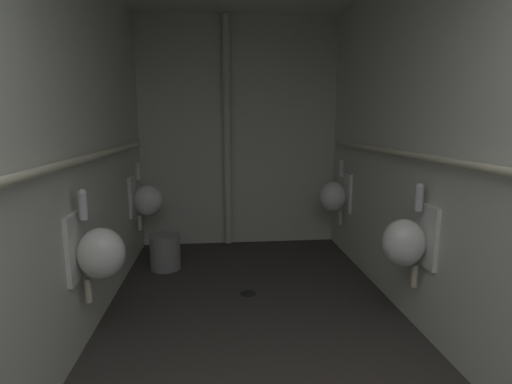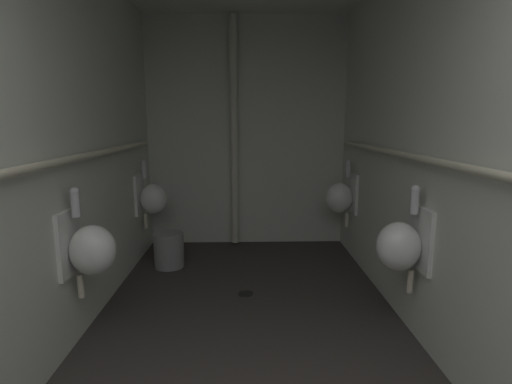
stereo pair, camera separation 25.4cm
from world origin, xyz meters
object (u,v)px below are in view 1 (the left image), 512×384
Objects in this scene: urinal_left_mid at (98,252)px; urinal_right_far at (335,196)px; urinal_left_far at (146,199)px; standpipe_back_wall at (227,134)px; floor_drain at (248,293)px; urinal_right_mid at (407,241)px; waste_bin at (165,252)px.

urinal_right_far is (2.09, 1.72, 0.00)m from urinal_left_mid.
urinal_right_far is (2.09, 0.00, 0.00)m from urinal_left_far.
urinal_left_mid is at bearing -112.30° from standpipe_back_wall.
standpipe_back_wall is (0.90, 0.47, 0.68)m from urinal_left_far.
floor_drain is (-1.06, -0.96, -0.69)m from urinal_right_far.
urinal_left_mid is 1.00× the size of urinal_right_mid.
urinal_left_far is 1.56m from floor_drain.
urinal_right_far is at bearing -21.46° from standpipe_back_wall.
urinal_left_mid is 1.00× the size of urinal_right_far.
floor_drain is (1.03, 0.76, -0.69)m from urinal_left_mid.
urinal_right_far reaches higher than floor_drain.
urinal_left_mid is at bearing -90.00° from urinal_left_far.
floor_drain is at bearing 145.16° from urinal_right_mid.
urinal_left_mid and urinal_left_far have the same top height.
urinal_right_mid is (2.09, -1.70, 0.00)m from urinal_left_far.
standpipe_back_wall is (0.90, 2.19, 0.68)m from urinal_left_mid.
urinal_left_far is at bearing 90.00° from urinal_left_mid.
urinal_right_far is 5.39× the size of floor_drain.
waste_bin is at bearing 142.68° from urinal_right_mid.
urinal_left_mid is at bearing -179.40° from urinal_right_mid.
waste_bin is (-1.87, -0.27, -0.51)m from urinal_right_far.
urinal_right_mid is at bearing -39.04° from urinal_left_far.
waste_bin is (-0.81, 0.69, 0.18)m from floor_drain.
standpipe_back_wall reaches higher than urinal_right_mid.
standpipe_back_wall is at bearing 47.61° from waste_bin.
waste_bin reaches higher than floor_drain.
urinal_right_mid is at bearing -90.00° from urinal_right_far.
urinal_right_mid is 2.41m from waste_bin.
waste_bin is (0.22, -0.27, -0.51)m from urinal_left_far.
standpipe_back_wall reaches higher than urinal_right_far.
floor_drain is at bearing -40.36° from waste_bin.
urinal_left_mid is at bearing -98.66° from waste_bin.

